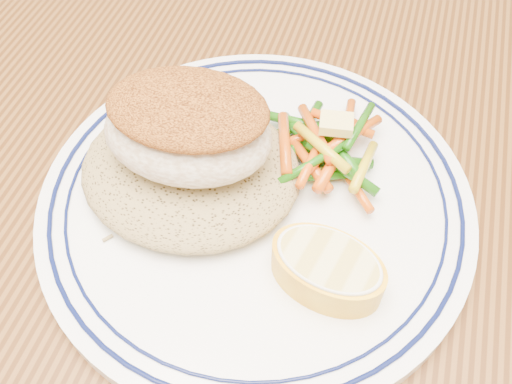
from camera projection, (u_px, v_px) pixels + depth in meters
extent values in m
cube|color=#45250D|center=(229.00, 251.00, 0.40)|extent=(1.50, 0.90, 0.04)
cylinder|color=white|center=(256.00, 203.00, 0.39)|extent=(0.29, 0.29, 0.01)
torus|color=#0A113F|center=(256.00, 196.00, 0.38)|extent=(0.28, 0.28, 0.00)
torus|color=#0A113F|center=(256.00, 196.00, 0.38)|extent=(0.26, 0.26, 0.00)
ellipsoid|color=olive|center=(190.00, 167.00, 0.38)|extent=(0.15, 0.13, 0.03)
ellipsoid|color=beige|center=(188.00, 133.00, 0.36)|extent=(0.11, 0.08, 0.05)
ellipsoid|color=#975118|center=(187.00, 108.00, 0.34)|extent=(0.11, 0.08, 0.02)
cylinder|color=gold|center=(325.00, 154.00, 0.40)|extent=(0.01, 0.05, 0.01)
cylinder|color=#1B5B0B|center=(291.00, 130.00, 0.41)|extent=(0.05, 0.03, 0.01)
cylinder|color=#1B5B0B|center=(338.00, 161.00, 0.39)|extent=(0.05, 0.02, 0.01)
cylinder|color=#D14E0A|center=(355.00, 187.00, 0.38)|extent=(0.03, 0.04, 0.01)
cylinder|color=#1B5B0B|center=(303.00, 124.00, 0.41)|extent=(0.05, 0.01, 0.01)
cylinder|color=#1B5B0B|center=(303.00, 138.00, 0.41)|extent=(0.04, 0.05, 0.01)
cylinder|color=#1B5B0B|center=(312.00, 177.00, 0.39)|extent=(0.05, 0.02, 0.01)
cylinder|color=#D14E0A|center=(347.00, 128.00, 0.41)|extent=(0.01, 0.06, 0.01)
cylinder|color=#D14E0A|center=(311.00, 166.00, 0.39)|extent=(0.04, 0.04, 0.01)
cylinder|color=#1B5B0B|center=(304.00, 129.00, 0.41)|extent=(0.02, 0.06, 0.01)
cylinder|color=#D14E0A|center=(313.00, 133.00, 0.40)|extent=(0.04, 0.04, 0.01)
cylinder|color=#D14E0A|center=(332.00, 165.00, 0.38)|extent=(0.02, 0.05, 0.01)
cylinder|color=#1B5B0B|center=(342.00, 155.00, 0.39)|extent=(0.04, 0.04, 0.01)
cylinder|color=#1B5B0B|center=(342.00, 168.00, 0.38)|extent=(0.06, 0.03, 0.01)
cylinder|color=#D14E0A|center=(342.00, 123.00, 0.40)|extent=(0.05, 0.01, 0.01)
cylinder|color=#D14E0A|center=(332.00, 146.00, 0.39)|extent=(0.03, 0.06, 0.01)
cylinder|color=gold|center=(364.00, 166.00, 0.38)|extent=(0.01, 0.05, 0.01)
cylinder|color=#D14E0A|center=(354.00, 134.00, 0.39)|extent=(0.03, 0.05, 0.01)
cylinder|color=#D14E0A|center=(310.00, 162.00, 0.38)|extent=(0.01, 0.05, 0.01)
cylinder|color=#D14E0A|center=(285.00, 143.00, 0.39)|extent=(0.02, 0.06, 0.01)
cylinder|color=#D14E0A|center=(316.00, 133.00, 0.39)|extent=(0.04, 0.05, 0.01)
cylinder|color=#1B5B0B|center=(314.00, 162.00, 0.38)|extent=(0.04, 0.05, 0.01)
cylinder|color=#1B5B0B|center=(359.00, 126.00, 0.39)|extent=(0.02, 0.05, 0.01)
cylinder|color=gold|center=(322.00, 147.00, 0.38)|extent=(0.05, 0.04, 0.01)
cube|color=#EFD875|center=(336.00, 124.00, 0.38)|extent=(0.02, 0.02, 0.01)
torus|color=white|center=(329.00, 259.00, 0.33)|extent=(0.08, 0.08, 0.00)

